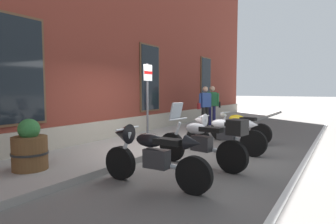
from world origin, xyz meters
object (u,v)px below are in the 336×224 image
Objects in this scene: motorcycle_black_sport at (150,153)px; pedestrian_striped_shirt at (212,103)px; pedestrian_blue_top at (205,105)px; motorcycle_white_sport at (221,132)px; motorcycle_yellow_naked at (239,127)px; barrel_planter at (30,149)px; parking_sign at (148,92)px; motorcycle_silver_touring at (204,141)px.

pedestrian_striped_shirt is at bearing 15.22° from motorcycle_black_sport.
motorcycle_white_sport is at bearing -149.41° from pedestrian_blue_top.
motorcycle_black_sport is at bearing 179.86° from motorcycle_yellow_naked.
motorcycle_yellow_naked is 2.06× the size of barrel_planter.
motorcycle_yellow_naked is at bearing -37.58° from parking_sign.
barrel_planter is (-3.91, 2.33, -0.02)m from motorcycle_white_sport.
motorcycle_white_sport is at bearing -30.77° from barrel_planter.
pedestrian_blue_top is at bearing 30.59° from motorcycle_white_sport.
parking_sign reaches higher than pedestrian_blue_top.
parking_sign is (-2.37, 1.82, 1.12)m from motorcycle_yellow_naked.
barrel_planter reaches higher than motorcycle_yellow_naked.
motorcycle_silver_touring is 1.33× the size of pedestrian_blue_top.
motorcycle_yellow_naked is 0.90× the size of parking_sign.
pedestrian_blue_top is 0.74× the size of parking_sign.
pedestrian_blue_top is at bearing -178.99° from pedestrian_striped_shirt.
motorcycle_black_sport is 4.81m from motorcycle_yellow_naked.
motorcycle_white_sport is 4.78m from pedestrian_striped_shirt.
barrel_planter is (-5.59, 2.27, 0.06)m from motorcycle_yellow_naked.
pedestrian_striped_shirt is at bearing 2.30° from parking_sign.
motorcycle_black_sport is 3.20m from parking_sign.
motorcycle_black_sport is at bearing -143.36° from parking_sign.
parking_sign reaches higher than motorcycle_white_sport.
barrel_planter reaches higher than motorcycle_black_sport.
motorcycle_yellow_naked is at bearing -141.98° from pedestrian_striped_shirt.
parking_sign is at bearing 67.27° from motorcycle_silver_touring.
motorcycle_black_sport is 1.28× the size of pedestrian_blue_top.
parking_sign is (-4.20, -0.19, 0.53)m from pedestrian_blue_top.
pedestrian_striped_shirt reaches higher than barrel_planter.
parking_sign is (2.44, 1.81, 1.02)m from motorcycle_black_sport.
motorcycle_black_sport is 1.26× the size of pedestrian_striped_shirt.
motorcycle_silver_touring is at bearing -47.68° from barrel_planter.
motorcycle_silver_touring is 1.60m from motorcycle_white_sport.
motorcycle_silver_touring is at bearing -112.73° from parking_sign.
barrel_planter is (-2.33, 2.56, -0.03)m from motorcycle_silver_touring.
motorcycle_silver_touring is 0.98× the size of parking_sign.
pedestrian_striped_shirt is 4.99m from parking_sign.
barrel_planter is at bearing 149.23° from motorcycle_white_sport.
barrel_planter is (-7.42, 0.26, -0.52)m from pedestrian_blue_top.
pedestrian_blue_top is 1.69× the size of barrel_planter.
motorcycle_silver_touring is at bearing -171.55° from motorcycle_white_sport.
motorcycle_white_sport is 2.26m from parking_sign.
motorcycle_yellow_naked is at bearing -132.25° from pedestrian_blue_top.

